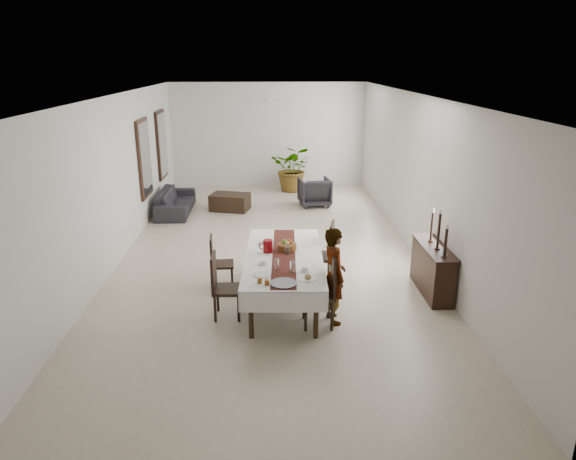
{
  "coord_description": "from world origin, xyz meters",
  "views": [
    {
      "loc": [
        -0.01,
        -10.04,
        3.84
      ],
      "look_at": [
        0.32,
        -1.67,
        1.05
      ],
      "focal_mm": 32.0,
      "sensor_mm": 36.0,
      "label": 1
    }
  ],
  "objects_px": {
    "woman": "(334,276)",
    "sofa": "(176,201)",
    "dining_table_top": "(284,258)",
    "sideboard_body": "(432,270)",
    "red_pitcher": "(268,246)"
  },
  "relations": [
    {
      "from": "dining_table_top",
      "to": "sofa",
      "type": "height_order",
      "value": "dining_table_top"
    },
    {
      "from": "woman",
      "to": "sofa",
      "type": "relative_size",
      "value": 0.74
    },
    {
      "from": "dining_table_top",
      "to": "woman",
      "type": "relative_size",
      "value": 1.69
    },
    {
      "from": "dining_table_top",
      "to": "sofa",
      "type": "relative_size",
      "value": 1.25
    },
    {
      "from": "dining_table_top",
      "to": "sideboard_body",
      "type": "xyz_separation_m",
      "value": [
        2.55,
        0.23,
        -0.36
      ]
    },
    {
      "from": "dining_table_top",
      "to": "woman",
      "type": "distance_m",
      "value": 1.02
    },
    {
      "from": "dining_table_top",
      "to": "sideboard_body",
      "type": "height_order",
      "value": "sideboard_body"
    },
    {
      "from": "dining_table_top",
      "to": "woman",
      "type": "bearing_deg",
      "value": -42.38
    },
    {
      "from": "woman",
      "to": "sofa",
      "type": "distance_m",
      "value": 6.98
    },
    {
      "from": "red_pitcher",
      "to": "woman",
      "type": "distance_m",
      "value": 1.34
    },
    {
      "from": "sofa",
      "to": "sideboard_body",
      "type": "bearing_deg",
      "value": -134.88
    },
    {
      "from": "dining_table_top",
      "to": "red_pitcher",
      "type": "relative_size",
      "value": 12.0
    },
    {
      "from": "red_pitcher",
      "to": "dining_table_top",
      "type": "bearing_deg",
      "value": -33.03
    },
    {
      "from": "dining_table_top",
      "to": "sofa",
      "type": "bearing_deg",
      "value": 118.72
    },
    {
      "from": "red_pitcher",
      "to": "woman",
      "type": "relative_size",
      "value": 0.14
    }
  ]
}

